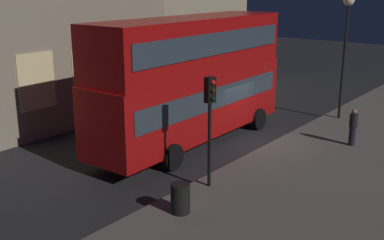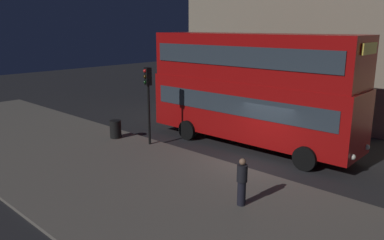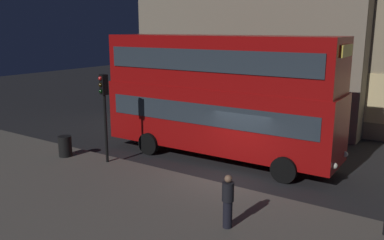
{
  "view_description": "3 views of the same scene",
  "coord_description": "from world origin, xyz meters",
  "px_view_note": "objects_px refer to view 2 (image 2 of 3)",
  "views": [
    {
      "loc": [
        -17.64,
        -10.26,
        6.83
      ],
      "look_at": [
        -4.36,
        0.15,
        1.99
      ],
      "focal_mm": 44.52,
      "sensor_mm": 36.0,
      "label": 1
    },
    {
      "loc": [
        8.63,
        -13.2,
        5.86
      ],
      "look_at": [
        -3.87,
        0.16,
        1.33
      ],
      "focal_mm": 35.69,
      "sensor_mm": 36.0,
      "label": 2
    },
    {
      "loc": [
        7.23,
        -13.35,
        5.84
      ],
      "look_at": [
        -2.53,
        1.08,
        1.88
      ],
      "focal_mm": 38.26,
      "sensor_mm": 36.0,
      "label": 3
    }
  ],
  "objects_px": {
    "double_decker_bus": "(250,85)",
    "traffic_light_near_kerb": "(148,90)",
    "pedestrian": "(242,181)",
    "litter_bin": "(116,129)"
  },
  "relations": [
    {
      "from": "traffic_light_near_kerb",
      "to": "litter_bin",
      "type": "height_order",
      "value": "traffic_light_near_kerb"
    },
    {
      "from": "double_decker_bus",
      "to": "traffic_light_near_kerb",
      "type": "relative_size",
      "value": 2.87
    },
    {
      "from": "pedestrian",
      "to": "litter_bin",
      "type": "xyz_separation_m",
      "value": [
        -9.42,
        1.82,
        -0.36
      ]
    },
    {
      "from": "pedestrian",
      "to": "traffic_light_near_kerb",
      "type": "bearing_deg",
      "value": -37.68
    },
    {
      "from": "double_decker_bus",
      "to": "traffic_light_near_kerb",
      "type": "distance_m",
      "value": 4.97
    },
    {
      "from": "double_decker_bus",
      "to": "litter_bin",
      "type": "distance_m",
      "value": 7.35
    },
    {
      "from": "double_decker_bus",
      "to": "traffic_light_near_kerb",
      "type": "bearing_deg",
      "value": -135.99
    },
    {
      "from": "double_decker_bus",
      "to": "pedestrian",
      "type": "height_order",
      "value": "double_decker_bus"
    },
    {
      "from": "double_decker_bus",
      "to": "litter_bin",
      "type": "height_order",
      "value": "double_decker_bus"
    },
    {
      "from": "double_decker_bus",
      "to": "litter_bin",
      "type": "bearing_deg",
      "value": -145.88
    }
  ]
}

